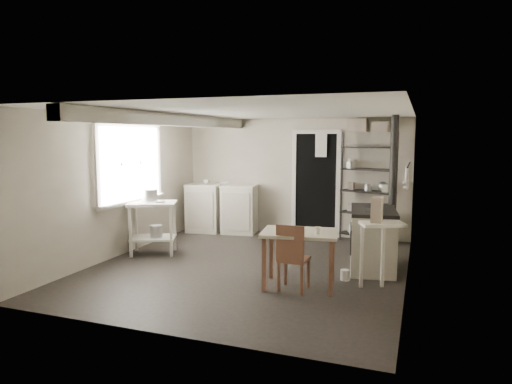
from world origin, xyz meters
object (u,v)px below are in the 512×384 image
(stove, at_px, (372,239))
(flour_sack, at_px, (361,231))
(chair, at_px, (294,253))
(stockpot, at_px, (150,198))
(shelf_rack, at_px, (368,191))
(work_table, at_px, (299,258))
(prep_table, at_px, (153,230))
(base_cabinets, at_px, (222,210))

(stove, relative_size, flour_sack, 2.15)
(chair, relative_size, flour_sack, 1.64)
(chair, bearing_deg, stove, 59.07)
(stockpot, relative_size, flour_sack, 0.53)
(shelf_rack, bearing_deg, work_table, -85.44)
(prep_table, relative_size, shelf_rack, 0.43)
(base_cabinets, xyz_separation_m, flour_sack, (2.81, -0.10, -0.22))
(base_cabinets, relative_size, chair, 1.71)
(prep_table, distance_m, work_table, 2.83)
(prep_table, distance_m, shelf_rack, 3.93)
(work_table, bearing_deg, chair, -102.93)
(shelf_rack, xyz_separation_m, flour_sack, (-0.08, -0.23, -0.71))
(stove, distance_m, chair, 1.56)
(work_table, bearing_deg, stove, 55.29)
(stockpot, distance_m, chair, 2.95)
(prep_table, bearing_deg, chair, -19.43)
(stockpot, distance_m, shelf_rack, 3.93)
(base_cabinets, bearing_deg, work_table, -57.88)
(chair, bearing_deg, shelf_rack, 81.20)
(stockpot, xyz_separation_m, base_cabinets, (0.42, 1.99, -0.48))
(prep_table, distance_m, chair, 2.84)
(stove, distance_m, work_table, 1.42)
(prep_table, xyz_separation_m, chair, (2.68, -0.95, 0.08))
(stockpot, bearing_deg, stove, 5.51)
(prep_table, xyz_separation_m, flour_sack, (3.17, 1.91, -0.16))
(stockpot, height_order, flour_sack, stockpot)
(prep_table, relative_size, base_cabinets, 0.59)
(stove, bearing_deg, base_cabinets, 144.26)
(work_table, height_order, chair, chair)
(prep_table, xyz_separation_m, stove, (3.52, 0.37, 0.04))
(shelf_rack, distance_m, flour_sack, 0.75)
(shelf_rack, bearing_deg, base_cabinets, -162.64)
(work_table, bearing_deg, prep_table, 163.71)
(stockpot, height_order, chair, stockpot)
(base_cabinets, distance_m, work_table, 3.67)
(stockpot, distance_m, flour_sack, 3.81)
(work_table, relative_size, flour_sack, 1.82)
(shelf_rack, height_order, chair, shelf_rack)
(stockpot, xyz_separation_m, work_table, (2.78, -0.82, -0.56))
(shelf_rack, bearing_deg, stove, -66.33)
(stockpot, xyz_separation_m, stove, (3.59, 0.35, -0.50))
(prep_table, xyz_separation_m, work_table, (2.72, -0.79, -0.02))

